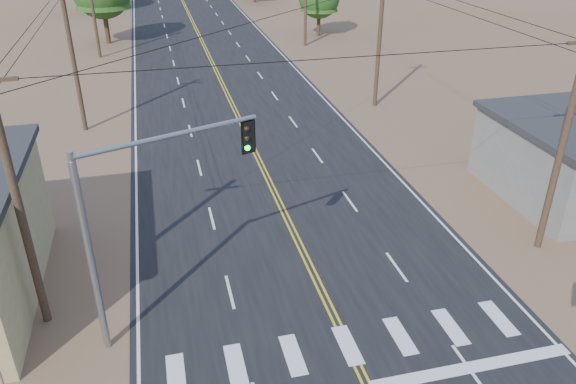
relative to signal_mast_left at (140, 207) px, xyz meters
name	(u,v)px	position (x,y,z in m)	size (l,w,h in m)	color
road	(243,126)	(6.51, 19.38, -5.07)	(15.00, 200.00, 0.02)	black
utility_pole_left_near	(17,200)	(-3.99, 1.38, 0.03)	(1.80, 0.30, 10.00)	#4C3826
utility_pole_left_mid	(72,55)	(-3.99, 21.38, 0.03)	(1.80, 0.30, 10.00)	#4C3826
utility_pole_left_far	(92,3)	(-3.99, 41.38, 0.03)	(1.80, 0.30, 10.00)	#4C3826
utility_pole_right_near	(563,142)	(17.01, 1.38, 0.03)	(1.80, 0.30, 10.00)	#4C3826
utility_pole_right_mid	(380,37)	(17.01, 21.38, 0.03)	(1.80, 0.30, 10.00)	#4C3826
signal_mast_left	(140,207)	(0.00, 0.00, 0.00)	(6.05, 2.37, 7.50)	gray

